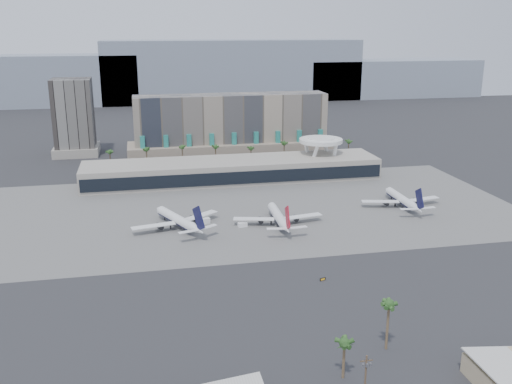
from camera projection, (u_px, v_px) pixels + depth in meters
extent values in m
plane|color=#232326|center=(278.00, 250.00, 228.04)|extent=(900.00, 900.00, 0.00)
cube|color=#5B5B59|center=(251.00, 209.00, 279.71)|extent=(260.00, 130.00, 0.06)
cube|color=gray|center=(18.00, 81.00, 626.92)|extent=(260.00, 60.00, 55.00)
cube|color=gray|center=(232.00, 71.00, 671.41)|extent=(300.00, 60.00, 70.00)
cube|color=gray|center=(390.00, 78.00, 713.78)|extent=(220.00, 60.00, 45.00)
cube|color=gray|center=(231.00, 125.00, 388.48)|extent=(130.00, 22.00, 42.00)
cube|color=gray|center=(232.00, 149.00, 391.12)|extent=(140.00, 30.00, 10.00)
cube|color=#258277|center=(143.00, 150.00, 368.94)|extent=(3.00, 2.00, 18.00)
cube|color=#258277|center=(166.00, 149.00, 371.85)|extent=(3.00, 2.00, 18.00)
cube|color=#258277|center=(189.00, 148.00, 374.77)|extent=(3.00, 2.00, 18.00)
cube|color=#258277|center=(212.00, 147.00, 377.68)|extent=(3.00, 2.00, 18.00)
cube|color=#258277|center=(234.00, 146.00, 380.59)|extent=(3.00, 2.00, 18.00)
cube|color=#258277|center=(256.00, 145.00, 383.51)|extent=(3.00, 2.00, 18.00)
cube|color=#258277|center=(278.00, 144.00, 386.42)|extent=(3.00, 2.00, 18.00)
cube|color=#258277|center=(299.00, 143.00, 389.33)|extent=(3.00, 2.00, 18.00)
cube|color=#258277|center=(320.00, 142.00, 392.25)|extent=(3.00, 2.00, 18.00)
cube|color=black|center=(74.00, 117.00, 390.17)|extent=(26.00, 26.00, 52.00)
cube|color=#B6AFA0|center=(77.00, 150.00, 396.65)|extent=(30.00, 30.00, 6.00)
cube|color=#B6AFA0|center=(232.00, 170.00, 329.70)|extent=(170.00, 32.00, 12.00)
cube|color=black|center=(237.00, 178.00, 314.62)|extent=(168.00, 0.60, 7.00)
cube|color=black|center=(232.00, 158.00, 327.66)|extent=(170.00, 12.00, 2.50)
cylinder|color=white|center=(327.00, 153.00, 351.82)|extent=(6.98, 6.99, 21.89)
cylinder|color=white|center=(307.00, 153.00, 349.35)|extent=(6.98, 6.99, 21.89)
cylinder|color=white|center=(313.00, 158.00, 337.39)|extent=(6.98, 6.99, 21.89)
cylinder|color=white|center=(334.00, 157.00, 339.87)|extent=(6.98, 6.99, 21.89)
cylinder|color=white|center=(321.00, 141.00, 342.07)|extent=(26.00, 26.00, 2.20)
cylinder|color=white|center=(321.00, 138.00, 341.71)|extent=(16.00, 16.00, 1.20)
cylinder|color=brown|center=(110.00, 162.00, 348.99)|extent=(0.70, 0.70, 12.00)
sphere|color=#284E1F|center=(110.00, 153.00, 347.38)|extent=(2.80, 2.80, 2.80)
cylinder|color=brown|center=(147.00, 160.00, 353.26)|extent=(0.70, 0.70, 12.00)
sphere|color=#284E1F|center=(146.00, 151.00, 351.65)|extent=(2.80, 2.80, 2.80)
cylinder|color=brown|center=(183.00, 159.00, 357.53)|extent=(0.70, 0.70, 12.00)
sphere|color=#284E1F|center=(182.00, 150.00, 355.93)|extent=(2.80, 2.80, 2.80)
cylinder|color=brown|center=(216.00, 157.00, 361.61)|extent=(0.70, 0.70, 12.00)
sphere|color=#284E1F|center=(216.00, 148.00, 360.01)|extent=(2.80, 2.80, 2.80)
cylinder|color=brown|center=(251.00, 156.00, 366.08)|extent=(0.70, 0.70, 12.00)
sphere|color=#284E1F|center=(251.00, 147.00, 364.47)|extent=(2.80, 2.80, 2.80)
cylinder|color=brown|center=(284.00, 154.00, 370.35)|extent=(0.70, 0.70, 12.00)
sphere|color=#284E1F|center=(284.00, 146.00, 368.75)|extent=(2.80, 2.80, 2.80)
cylinder|color=brown|center=(317.00, 153.00, 374.63)|extent=(0.70, 0.70, 12.00)
sphere|color=#284E1F|center=(317.00, 144.00, 373.02)|extent=(2.80, 2.80, 2.80)
cylinder|color=brown|center=(350.00, 151.00, 379.09)|extent=(0.70, 0.70, 12.00)
sphere|color=#284E1F|center=(350.00, 143.00, 377.49)|extent=(2.80, 2.80, 2.80)
cube|color=silver|center=(512.00, 370.00, 139.12)|extent=(15.55, 20.60, 1.98)
cylinder|color=#4C3826|center=(365.00, 378.00, 135.76)|extent=(0.44, 0.44, 12.00)
cube|color=#4C3826|center=(366.00, 361.00, 134.47)|extent=(3.20, 0.22, 0.22)
cylinder|color=slate|center=(363.00, 366.00, 134.24)|extent=(0.56, 0.56, 0.90)
cylinder|color=slate|center=(367.00, 365.00, 134.42)|extent=(0.56, 0.56, 0.90)
cylinder|color=slate|center=(370.00, 365.00, 134.59)|extent=(0.56, 0.56, 0.90)
cylinder|color=black|center=(361.00, 361.00, 134.12)|extent=(0.12, 0.12, 0.30)
cylinder|color=black|center=(372.00, 359.00, 134.67)|extent=(0.12, 0.12, 0.30)
cylinder|color=white|center=(176.00, 219.00, 253.86)|extent=(15.65, 28.01, 4.22)
cylinder|color=#0F1035|center=(176.00, 219.00, 253.90)|extent=(15.33, 27.45, 4.14)
cone|color=white|center=(159.00, 209.00, 266.70)|extent=(5.80, 6.06, 4.22)
cone|color=white|center=(197.00, 230.00, 239.28)|extent=(7.74, 10.40, 4.22)
cube|color=white|center=(153.00, 226.00, 246.69)|extent=(19.47, 8.14, 0.37)
cube|color=white|center=(200.00, 216.00, 259.74)|extent=(17.84, 14.63, 0.37)
cylinder|color=black|center=(160.00, 226.00, 249.18)|extent=(3.85, 4.81, 2.32)
cylinder|color=black|center=(193.00, 219.00, 258.67)|extent=(3.85, 4.81, 2.32)
cube|color=#0F1035|center=(199.00, 218.00, 236.50)|extent=(4.41, 8.97, 11.12)
cube|color=white|center=(188.00, 231.00, 235.64)|extent=(8.76, 4.58, 0.26)
cube|color=white|center=(208.00, 227.00, 240.98)|extent=(8.39, 6.46, 0.26)
cylinder|color=black|center=(165.00, 218.00, 263.43)|extent=(0.53, 0.53, 1.69)
cylinder|color=black|center=(171.00, 227.00, 251.97)|extent=(0.74, 0.74, 1.69)
cylinder|color=black|center=(184.00, 224.00, 255.77)|extent=(0.74, 0.74, 1.69)
cylinder|color=white|center=(278.00, 216.00, 258.34)|extent=(5.05, 27.98, 4.08)
cylinder|color=#0F1035|center=(278.00, 216.00, 258.38)|extent=(4.95, 27.42, 4.00)
cone|color=white|center=(271.00, 205.00, 273.44)|extent=(4.24, 4.73, 4.08)
cone|color=white|center=(287.00, 228.00, 241.22)|extent=(4.40, 9.32, 4.08)
cube|color=white|center=(254.00, 219.00, 255.73)|extent=(18.82, 8.41, 0.36)
cube|color=white|center=(302.00, 216.00, 259.36)|extent=(18.81, 7.21, 0.36)
cylinder|color=black|center=(260.00, 220.00, 257.00)|extent=(2.39, 4.16, 2.25)
cylinder|color=black|center=(296.00, 218.00, 259.63)|extent=(2.39, 4.16, 2.25)
cube|color=maroon|center=(288.00, 218.00, 238.27)|extent=(0.83, 9.28, 10.75)
cube|color=white|center=(276.00, 229.00, 239.37)|extent=(8.43, 3.63, 0.26)
cube|color=white|center=(298.00, 227.00, 240.85)|extent=(8.36, 3.09, 0.26)
cylinder|color=black|center=(273.00, 214.00, 269.42)|extent=(0.51, 0.51, 1.63)
cylinder|color=black|center=(271.00, 223.00, 257.65)|extent=(0.71, 0.71, 1.63)
cylinder|color=black|center=(285.00, 222.00, 258.71)|extent=(0.71, 0.71, 1.63)
cylinder|color=white|center=(401.00, 198.00, 283.85)|extent=(4.41, 27.69, 4.05)
cylinder|color=#0F1035|center=(401.00, 199.00, 283.89)|extent=(4.32, 27.14, 3.97)
cone|color=white|center=(388.00, 190.00, 298.78)|extent=(4.11, 4.61, 4.05)
cone|color=white|center=(417.00, 209.00, 266.93)|extent=(4.17, 9.17, 4.05)
cube|color=white|center=(380.00, 201.00, 281.04)|extent=(18.68, 7.97, 0.35)
cube|color=white|center=(422.00, 199.00, 285.10)|extent=(18.68, 7.54, 0.35)
cylinder|color=black|center=(386.00, 203.00, 282.36)|extent=(2.28, 4.08, 2.23)
cylinder|color=black|center=(416.00, 201.00, 285.31)|extent=(2.28, 4.08, 2.23)
cube|color=#0F1035|center=(419.00, 199.00, 264.01)|extent=(0.62, 9.21, 10.67)
cube|color=white|center=(409.00, 209.00, 265.00)|extent=(8.35, 3.43, 0.25)
cube|color=white|center=(427.00, 208.00, 266.66)|extent=(8.32, 3.24, 0.25)
cylinder|color=black|center=(391.00, 198.00, 294.81)|extent=(0.51, 0.51, 1.62)
cylinder|color=black|center=(395.00, 205.00, 283.11)|extent=(0.71, 0.71, 1.62)
cylinder|color=black|center=(407.00, 204.00, 284.29)|extent=(0.71, 0.71, 1.62)
cube|color=white|center=(204.00, 221.00, 258.46)|extent=(5.57, 3.74, 2.49)
cube|color=white|center=(243.00, 225.00, 254.47)|extent=(4.28, 2.93, 2.02)
cube|color=black|center=(323.00, 279.00, 201.12)|extent=(2.29, 0.91, 1.04)
cube|color=gold|center=(323.00, 279.00, 200.94)|extent=(1.62, 0.50, 0.62)
cylinder|color=black|center=(320.00, 280.00, 201.02)|extent=(0.12, 0.12, 0.62)
cylinder|color=black|center=(325.00, 279.00, 201.34)|extent=(0.12, 0.12, 0.62)
cylinder|color=brown|center=(344.00, 360.00, 144.42)|extent=(0.70, 0.70, 10.30)
sphere|color=#284E1F|center=(345.00, 343.00, 143.06)|extent=(2.80, 2.80, 2.80)
cylinder|color=brown|center=(387.00, 326.00, 156.91)|extent=(0.70, 0.70, 13.97)
sphere|color=#284E1F|center=(389.00, 304.00, 155.02)|extent=(2.80, 2.80, 2.80)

